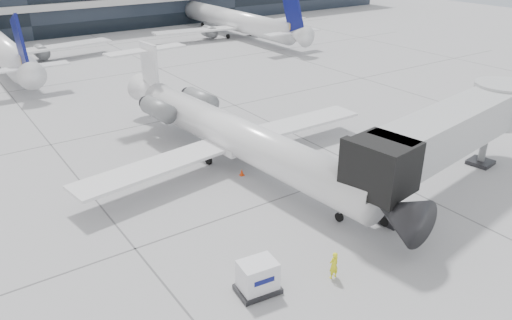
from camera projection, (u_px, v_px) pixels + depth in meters
ground at (267, 203)px, 35.84m from camera, size 220.00×220.00×0.00m
terminal at (16, 5)px, 95.04m from camera, size 170.00×22.00×10.00m
bg_jet_center at (3, 65)px, 72.82m from camera, size 32.00×40.00×9.60m
bg_jet_right at (234, 35)px, 93.48m from camera, size 32.00×40.00×9.60m
regional_jet at (234, 134)px, 40.79m from camera, size 27.40×34.24×7.90m
jet_bridge at (457, 127)px, 36.28m from camera, size 20.67×6.77×6.64m
ramp_worker at (334, 265)px, 27.79m from camera, size 0.62×0.42×1.68m
cargo_uld at (258, 277)px, 26.65m from camera, size 2.46×1.94×1.86m
traffic_cone at (242, 172)px, 39.80m from camera, size 0.39×0.39×0.54m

